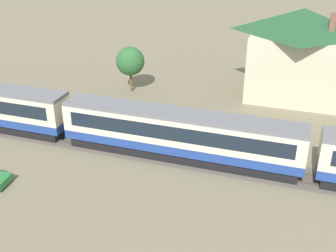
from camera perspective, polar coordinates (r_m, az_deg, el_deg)
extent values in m
cube|color=#234293|center=(36.34, 1.58, -2.49)|extent=(20.86, 2.82, 0.80)
cube|color=beige|center=(35.62, 1.61, -0.31)|extent=(20.86, 2.82, 2.30)
cube|color=#192330|center=(35.57, 1.62, -0.14)|extent=(19.19, 2.86, 1.29)
cube|color=slate|center=(35.06, 1.64, 1.59)|extent=(20.86, 2.65, 0.30)
cube|color=black|center=(36.76, 1.57, -3.63)|extent=(20.02, 2.42, 0.88)
cylinder|color=black|center=(35.08, 12.09, -5.90)|extent=(0.90, 0.18, 0.90)
cylinder|color=black|center=(36.31, 12.39, -4.74)|extent=(0.90, 0.18, 0.90)
cylinder|color=black|center=(38.48, -8.61, -2.49)|extent=(0.90, 0.18, 0.90)
cylinder|color=black|center=(39.60, -7.70, -1.55)|extent=(0.90, 0.18, 0.90)
cylinder|color=black|center=(42.39, -18.26, -0.76)|extent=(0.90, 0.18, 0.90)
cylinder|color=black|center=(43.41, -17.19, 0.06)|extent=(0.90, 0.18, 0.90)
cube|color=#665B51|center=(37.82, -2.72, -3.52)|extent=(160.85, 3.60, 0.01)
cube|color=#4C4238|center=(37.23, -3.11, -4.02)|extent=(160.85, 0.12, 0.04)
cube|color=#4C4238|center=(38.39, -2.34, -3.00)|extent=(160.85, 0.12, 0.04)
cube|color=beige|center=(50.55, 17.03, 7.80)|extent=(10.46, 8.34, 7.40)
pyramid|color=#23512D|center=(49.27, 17.82, 13.38)|extent=(11.29, 9.00, 2.75)
cube|color=brown|center=(47.66, 21.34, 12.61)|extent=(0.56, 0.56, 2.47)
cylinder|color=black|center=(36.31, -21.47, -6.37)|extent=(0.62, 0.20, 0.62)
cylinder|color=brown|center=(50.81, -5.03, 6.17)|extent=(0.30, 0.30, 2.74)
sphere|color=#2D6633|center=(50.05, -5.14, 8.73)|extent=(3.37, 3.37, 3.37)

